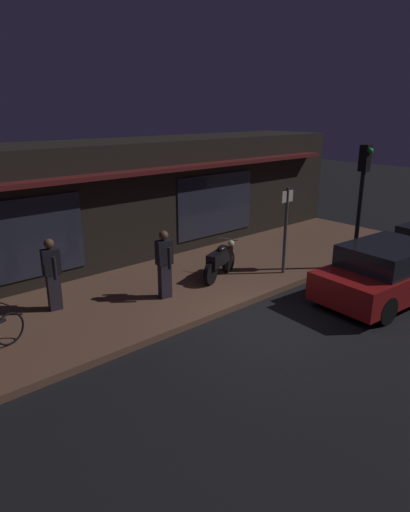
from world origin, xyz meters
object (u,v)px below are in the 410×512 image
(motorcycle, at_px, (220,260))
(person_bystander, at_px, (164,263))
(sign_post, at_px, (286,225))
(traffic_light_pole, at_px, (362,187))
(person_photographer, at_px, (52,273))
(parked_car_near, at_px, (389,272))

(motorcycle, distance_m, person_bystander, 1.97)
(sign_post, bearing_deg, motorcycle, 150.13)
(traffic_light_pole, bearing_deg, motorcycle, 150.34)
(person_photographer, xyz_separation_m, sign_post, (5.78, -1.89, 0.48))
(motorcycle, relative_size, parked_car_near, 0.39)
(motorcycle, height_order, sign_post, sign_post)
(person_photographer, height_order, traffic_light_pole, traffic_light_pole)
(person_bystander, xyz_separation_m, traffic_light_pole, (5.37, -1.85, 1.45))
(person_bystander, bearing_deg, traffic_light_pole, -19.03)
(parked_car_near, bearing_deg, person_photographer, 145.66)
(parked_car_near, bearing_deg, person_bystander, 141.63)
(motorcycle, bearing_deg, person_bystander, -176.80)
(motorcycle, height_order, person_photographer, person_photographer)
(sign_post, bearing_deg, parked_car_near, -72.81)
(parked_car_near, bearing_deg, sign_post, 107.19)
(motorcycle, bearing_deg, person_photographer, 166.80)
(motorcycle, height_order, person_bystander, person_bystander)
(motorcycle, distance_m, traffic_light_pole, 4.36)
(sign_post, bearing_deg, person_bystander, 167.23)
(person_bystander, relative_size, parked_car_near, 0.40)
(person_bystander, bearing_deg, person_photographer, 154.40)
(motorcycle, xyz_separation_m, sign_post, (1.57, -0.90, 0.86))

